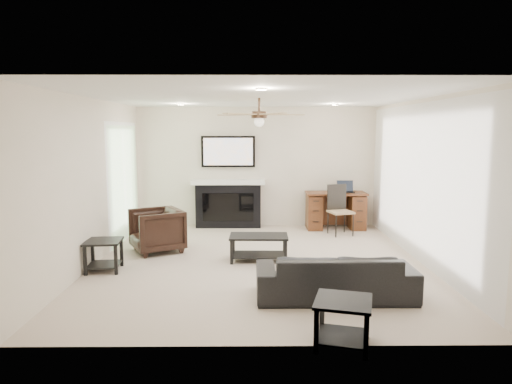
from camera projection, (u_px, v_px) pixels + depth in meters
room_shell at (271, 153)px, 6.88m from camera, size 5.50×5.54×2.52m
sofa at (335, 275)px, 5.52m from camera, size 1.90×0.75×0.55m
armchair at (157, 230)px, 7.62m from camera, size 1.07×1.06×0.73m
coffee_table at (259, 248)px, 7.11m from camera, size 0.91×0.52×0.40m
end_table_near at (343, 323)px, 4.29m from camera, size 0.64×0.64×0.45m
end_table_left at (104, 255)px, 6.59m from camera, size 0.54×0.54×0.45m
fireplace_unit at (228, 182)px, 9.45m from camera, size 1.52×0.34×1.91m
desk at (335, 211)px, 9.38m from camera, size 1.22×0.56×0.76m
desk_chair at (341, 210)px, 8.82m from camera, size 0.52×0.54×0.97m
laptop at (346, 187)px, 9.29m from camera, size 0.33×0.24×0.23m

